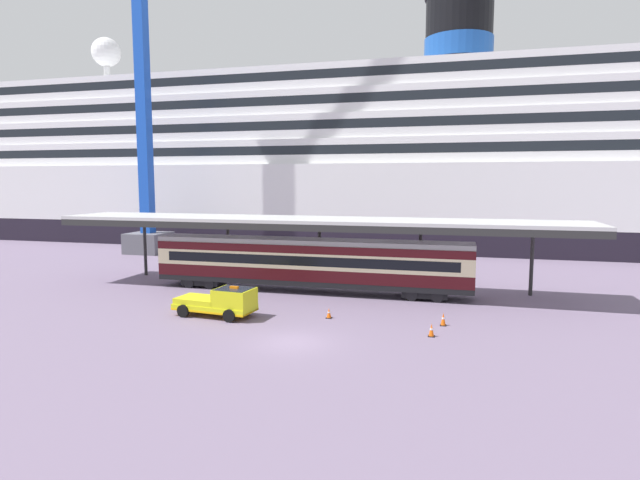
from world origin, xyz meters
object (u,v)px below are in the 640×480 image
cruise_ship (393,165)px  traffic_cone_mid (329,313)px  service_truck (222,301)px  traffic_cone_near (431,330)px  dockside_crane (146,91)px  traffic_cone_far (443,319)px  train_carriage (309,262)px

cruise_ship → traffic_cone_mid: cruise_ship is taller
cruise_ship → service_truck: bearing=-97.0°
traffic_cone_near → traffic_cone_mid: 6.78m
cruise_ship → dockside_crane: 33.19m
traffic_cone_far → train_carriage: bearing=145.7°
traffic_cone_mid → service_truck: bearing=-168.4°
cruise_ship → train_carriage: 35.81m
traffic_cone_mid → traffic_cone_near: bearing=-19.6°
traffic_cone_mid → traffic_cone_far: (6.95, 0.12, 0.06)m
service_truck → dockside_crane: (-20.89, 24.61, 17.89)m
traffic_cone_far → cruise_ship: bearing=101.2°
traffic_cone_near → traffic_cone_far: 2.47m
train_carriage → traffic_cone_far: 12.61m
traffic_cone_mid → dockside_crane: bearing=139.8°
train_carriage → traffic_cone_near: train_carriage is taller
service_truck → dockside_crane: dockside_crane is taller
dockside_crane → traffic_cone_far: bearing=-33.8°
service_truck → dockside_crane: bearing=130.3°
train_carriage → traffic_cone_mid: 8.14m
train_carriage → traffic_cone_far: train_carriage is taller
cruise_ship → traffic_cone_far: (8.28, -41.78, -10.34)m
cruise_ship → traffic_cone_mid: 43.19m
service_truck → traffic_cone_near: service_truck is taller
traffic_cone_mid → cruise_ship: bearing=91.8°
traffic_cone_far → traffic_cone_mid: bearing=-179.0°
cruise_ship → traffic_cone_mid: size_ratio=246.81×
cruise_ship → traffic_cone_far: size_ratio=206.02×
service_truck → traffic_cone_near: size_ratio=7.36×
dockside_crane → cruise_ship: bearing=35.5°
train_carriage → service_truck: 9.23m
cruise_ship → traffic_cone_far: cruise_ship is taller
train_carriage → service_truck: size_ratio=4.55×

